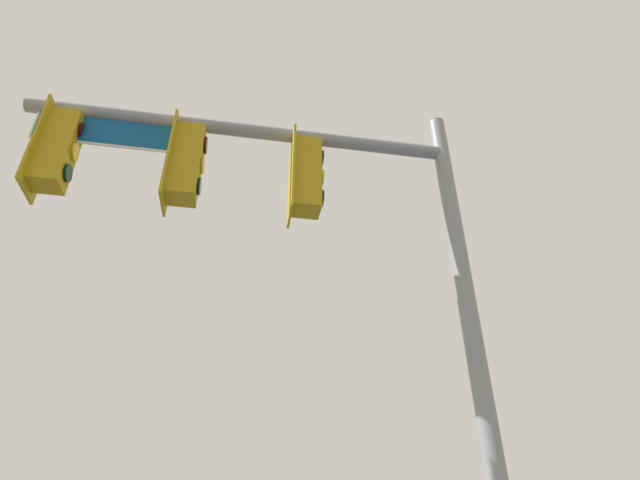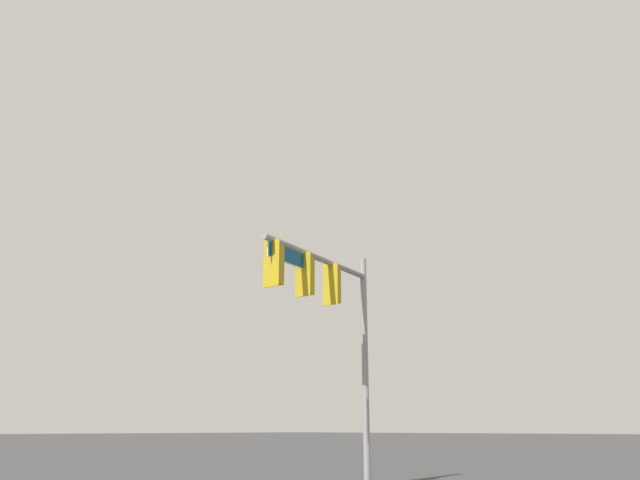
% 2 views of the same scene
% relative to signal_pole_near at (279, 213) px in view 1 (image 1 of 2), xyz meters
% --- Properties ---
extents(signal_pole_near, '(5.51, 1.29, 7.19)m').
position_rel_signal_pole_near_xyz_m(signal_pole_near, '(0.00, 0.00, 0.00)').
color(signal_pole_near, gray).
rests_on(signal_pole_near, ground_plane).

